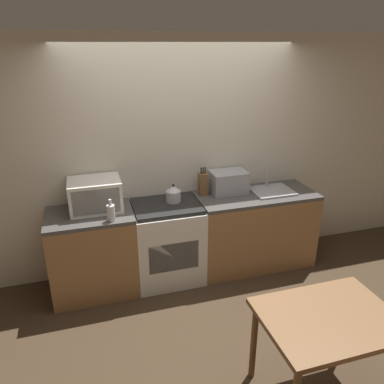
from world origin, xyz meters
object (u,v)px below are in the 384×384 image
at_px(bottle, 111,212).
at_px(dining_table, 328,327).
at_px(stove_range, 167,242).
at_px(toaster_oven, 228,182).
at_px(microwave, 95,195).
at_px(kettle, 173,194).

xyz_separation_m(bottle, dining_table, (1.33, -1.60, -0.35)).
height_order(stove_range, bottle, bottle).
height_order(stove_range, toaster_oven, toaster_oven).
xyz_separation_m(toaster_oven, dining_table, (-0.02, -1.97, -0.39)).
distance_m(stove_range, toaster_oven, 0.96).
relative_size(microwave, dining_table, 0.55).
relative_size(kettle, toaster_oven, 0.50).
bearing_deg(toaster_oven, dining_table, -90.62).
relative_size(kettle, dining_table, 0.21).
relative_size(stove_range, microwave, 1.74).
distance_m(stove_range, dining_table, 1.98).
height_order(bottle, toaster_oven, toaster_oven).
bearing_deg(stove_range, kettle, 30.07).
xyz_separation_m(kettle, toaster_oven, (0.67, 0.09, 0.03)).
bearing_deg(stove_range, dining_table, -67.95).
xyz_separation_m(kettle, bottle, (-0.69, -0.28, -0.00)).
relative_size(microwave, bottle, 2.36).
distance_m(bottle, toaster_oven, 1.40).
bearing_deg(kettle, microwave, 177.56).
bearing_deg(bottle, stove_range, 20.66).
bearing_deg(kettle, dining_table, -71.04).
relative_size(microwave, toaster_oven, 1.28).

